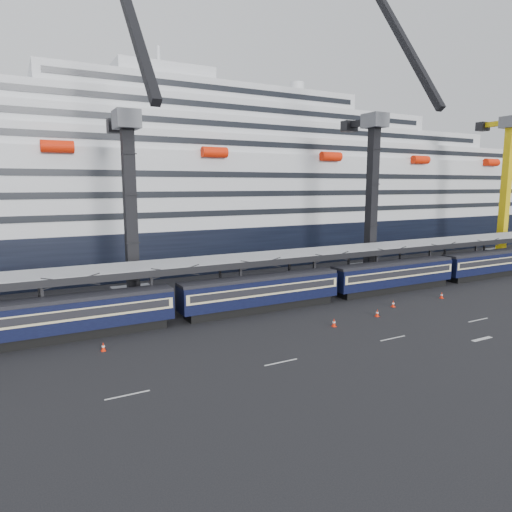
{
  "coord_description": "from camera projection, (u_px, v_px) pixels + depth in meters",
  "views": [
    {
      "loc": [
        -32.05,
        -33.27,
        13.88
      ],
      "look_at": [
        -8.69,
        10.0,
        6.21
      ],
      "focal_mm": 32.0,
      "sensor_mm": 36.0,
      "label": 1
    }
  ],
  "objects": [
    {
      "name": "crane_dark_mid",
      "position": [
        374.0,
        189.0,
        66.38
      ],
      "size": [
        4.5,
        18.24,
        39.64
      ],
      "color": "#53555B",
      "rests_on": "ground"
    },
    {
      "name": "traffic_cone_d",
      "position": [
        377.0,
        313.0,
        48.56
      ],
      "size": [
        0.4,
        0.4,
        0.81
      ],
      "color": "#FA2507",
      "rests_on": "ground"
    },
    {
      "name": "traffic_cone_b",
      "position": [
        103.0,
        347.0,
        38.47
      ],
      "size": [
        0.39,
        0.39,
        0.77
      ],
      "color": "#FA2507",
      "rests_on": "ground"
    },
    {
      "name": "traffic_cone_c",
      "position": [
        334.0,
        322.0,
        45.12
      ],
      "size": [
        0.42,
        0.42,
        0.83
      ],
      "color": "#FA2507",
      "rests_on": "ground"
    },
    {
      "name": "cruise_ship",
      "position": [
        199.0,
        193.0,
        83.68
      ],
      "size": [
        214.09,
        28.84,
        34.0
      ],
      "color": "black",
      "rests_on": "ground"
    },
    {
      "name": "crane_yellow_near",
      "position": [
        509.0,
        183.0,
        82.51
      ],
      "size": [
        4.5,
        20.12,
        40.16
      ],
      "color": "#53555B",
      "rests_on": "ground"
    },
    {
      "name": "canopy",
      "position": [
        301.0,
        254.0,
        57.47
      ],
      "size": [
        130.0,
        6.25,
        5.53
      ],
      "color": "#96999E",
      "rests_on": "ground"
    },
    {
      "name": "lane_markings",
      "position": [
        477.0,
        326.0,
        45.39
      ],
      "size": [
        111.0,
        4.27,
        0.02
      ],
      "color": "beige",
      "rests_on": "ground"
    },
    {
      "name": "traffic_cone_f",
      "position": [
        442.0,
        295.0,
        56.39
      ],
      "size": [
        0.4,
        0.4,
        0.8
      ],
      "color": "#FA2507",
      "rests_on": "ground"
    },
    {
      "name": "traffic_cone_e",
      "position": [
        393.0,
        304.0,
        52.35
      ],
      "size": [
        0.4,
        0.4,
        0.8
      ],
      "color": "#FA2507",
      "rests_on": "ground"
    },
    {
      "name": "crane_dark_near",
      "position": [
        131.0,
        203.0,
        51.04
      ],
      "size": [
        4.5,
        17.75,
        35.08
      ],
      "color": "#53555B",
      "rests_on": "ground"
    },
    {
      "name": "ground",
      "position": [
        378.0,
        324.0,
        46.11
      ],
      "size": [
        260.0,
        260.0,
        0.0
      ],
      "primitive_type": "plane",
      "color": "black",
      "rests_on": "ground"
    },
    {
      "name": "train",
      "position": [
        287.0,
        288.0,
        52.28
      ],
      "size": [
        133.05,
        3.0,
        4.05
      ],
      "color": "black",
      "rests_on": "ground"
    }
  ]
}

